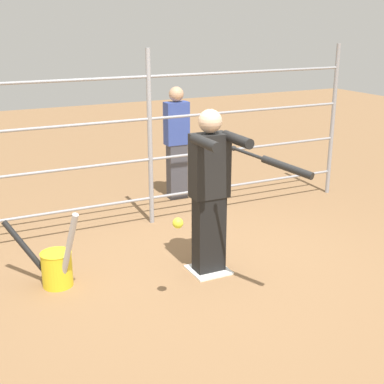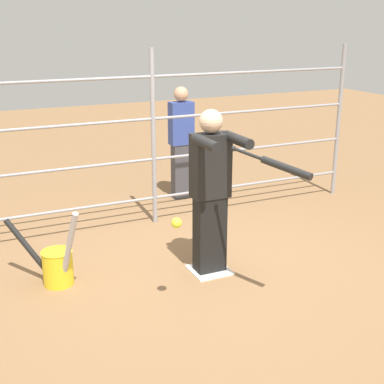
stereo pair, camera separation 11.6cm
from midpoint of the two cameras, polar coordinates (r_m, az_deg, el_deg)
The scene contains 8 objects.
ground_plane at distance 5.77m, azimuth 1.19°, elevation -8.39°, with size 24.00×24.00×0.00m, color olive.
home_plate at distance 5.77m, azimuth 1.19°, elevation -8.30°, with size 0.40×0.40×0.02m.
fence_backstop at distance 6.79m, azimuth -5.00°, elevation 5.61°, with size 5.93×0.06×2.24m.
batter at distance 5.41m, azimuth 1.34°, elevation 0.46°, with size 0.44×0.58×1.73m.
baseball_bat_swinging at distance 4.63m, azimuth 8.65°, elevation 2.89°, with size 0.36×0.80×0.17m.
softball_in_flight at distance 4.68m, azimuth -2.23°, elevation -3.34°, with size 0.10×0.10×0.10m.
bat_bucket at distance 5.56m, azimuth -14.91°, elevation -7.65°, with size 0.62×0.84×0.88m.
bystander_behind_fence at distance 7.84m, azimuth -2.07°, elevation 5.41°, with size 0.34×0.21×1.66m.
Camera 1 is at (2.45, 4.56, 2.55)m, focal length 50.00 mm.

